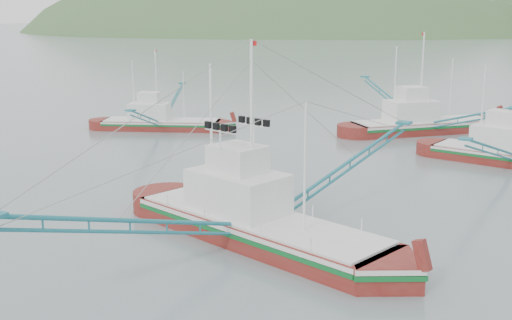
% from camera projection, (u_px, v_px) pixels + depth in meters
% --- Properties ---
extents(ground, '(1200.00, 1200.00, 0.00)m').
position_uv_depth(ground, '(208.00, 236.00, 36.43)').
color(ground, slate).
rests_on(ground, ground).
extents(main_boat, '(16.77, 28.66, 11.89)m').
position_uv_depth(main_boat, '(256.00, 201.00, 35.21)').
color(main_boat, maroon).
rests_on(main_boat, ground).
extents(bg_boat_left, '(13.02, 22.01, 9.30)m').
position_uv_depth(bg_boat_left, '(160.00, 112.00, 69.23)').
color(bg_boat_left, maroon).
rests_on(bg_boat_left, ground).
extents(bg_boat_far, '(23.06, 23.33, 11.28)m').
position_uv_depth(bg_boat_far, '(423.00, 110.00, 67.24)').
color(bg_boat_far, maroon).
rests_on(bg_boat_far, ground).
extents(headland_left, '(448.00, 308.00, 210.00)m').
position_uv_depth(headland_left, '(259.00, 32.00, 428.65)').
color(headland_left, '#3A5E30').
rests_on(headland_left, ground).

